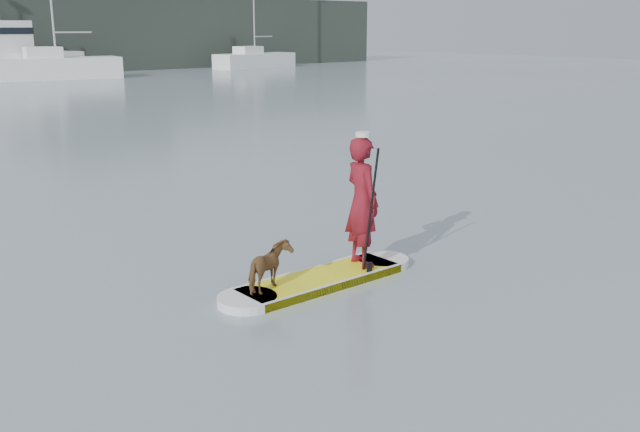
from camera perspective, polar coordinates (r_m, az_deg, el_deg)
ground at (r=10.35m, az=14.33°, el=-5.65°), size 140.00×140.00×0.00m
paddleboard at (r=10.19m, az=-0.00°, el=-5.11°), size 3.30×0.81×0.12m
paddler at (r=10.41m, az=3.39°, el=1.13°), size 0.60×0.78×1.91m
white_cap at (r=10.21m, az=3.47°, el=6.54°), size 0.22×0.22×0.07m
dog at (r=9.56m, az=-4.06°, el=-4.11°), size 0.84×0.62×0.64m
paddle at (r=10.15m, az=4.04°, el=-0.86°), size 0.10×0.30×2.00m
sailboat_e at (r=53.26m, az=-20.37°, el=11.16°), size 8.71×4.11×12.13m
sailboat_f at (r=64.02m, az=-5.27°, el=12.42°), size 8.08×3.44×11.72m
shore_building_east at (r=64.97m, az=-16.99°, el=14.72°), size 10.00×4.00×8.00m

